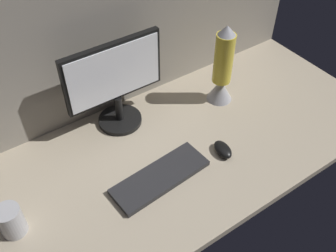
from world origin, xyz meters
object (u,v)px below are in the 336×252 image
(monitor, at_px, (115,82))
(keyboard, at_px, (160,177))
(mouse, at_px, (223,149))
(mug_steel, at_px, (11,221))
(lava_lamp, at_px, (222,70))

(monitor, distance_m, keyboard, 0.41)
(keyboard, height_order, mouse, mouse)
(keyboard, height_order, mug_steel, mug_steel)
(mug_steel, bearing_deg, monitor, 26.27)
(mouse, xyz_separation_m, mug_steel, (-0.77, 0.12, 0.04))
(mouse, relative_size, lava_lamp, 0.26)
(mouse, bearing_deg, lava_lamp, 62.50)
(mouse, bearing_deg, monitor, 132.06)
(lava_lamp, bearing_deg, monitor, 164.22)
(monitor, relative_size, lava_lamp, 1.11)
(monitor, distance_m, lava_lamp, 0.46)
(mug_steel, bearing_deg, lava_lamp, 8.15)
(monitor, bearing_deg, keyboard, -94.62)
(monitor, bearing_deg, mouse, -57.76)
(mouse, distance_m, mug_steel, 0.79)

